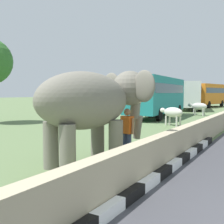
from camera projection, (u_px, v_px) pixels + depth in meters
striped_curb at (121, 203)px, 5.20m from camera, size 16.20×0.20×0.24m
barrier_parapet at (154, 156)px, 7.34m from camera, size 28.00×0.36×1.00m
elephant at (94, 102)px, 8.34m from camera, size 4.08×3.00×2.91m
person_handler at (127, 130)px, 9.27m from camera, size 0.34×0.65×1.66m
bus_teal at (157, 94)px, 24.53m from camera, size 10.18×3.22×3.50m
bus_white at (190, 94)px, 35.23m from camera, size 9.55×4.59×3.50m
bus_orange at (208, 93)px, 42.37m from camera, size 8.98×3.86×3.50m
cow_near at (150, 108)px, 24.55m from camera, size 1.68×1.58×1.23m
cow_mid at (173, 113)px, 18.27m from camera, size 1.12×1.90×1.23m
cow_far at (199, 107)px, 26.49m from camera, size 0.81×1.92×1.23m
hill_east at (124, 102)px, 67.72m from camera, size 32.99×26.39×11.21m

